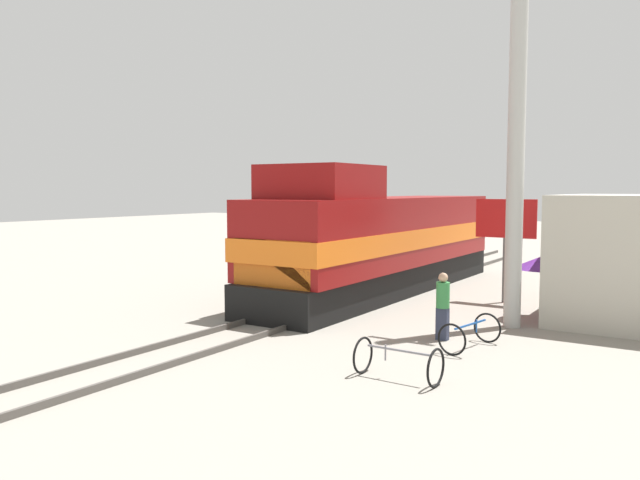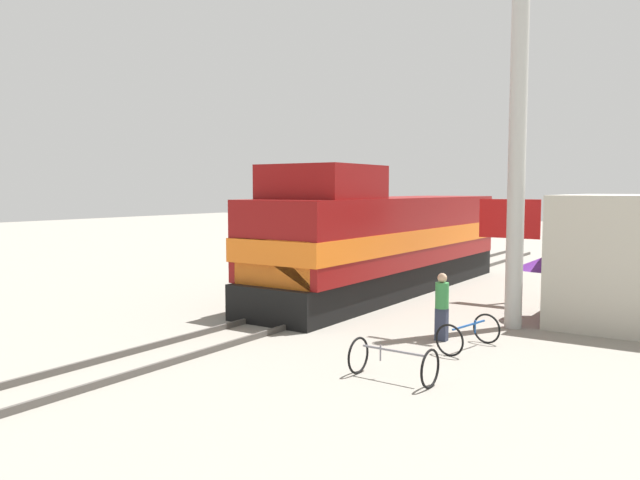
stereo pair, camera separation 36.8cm
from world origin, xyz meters
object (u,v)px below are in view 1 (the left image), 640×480
object	(u,v)px
locomotive	(379,241)
billboard_sign	(506,225)
utility_pole	(517,121)
vendor_umbrella	(547,262)
bicycle	(470,333)
bicycle_spare	(398,361)
person_bystander	(443,304)

from	to	relation	value
locomotive	billboard_sign	size ratio (longest dim) A/B	4.17
utility_pole	locomotive	bearing A→B (deg)	151.91
vendor_umbrella	bicycle	xyz separation A→B (m)	(-0.73, -4.48, -1.34)
locomotive	vendor_umbrella	bearing A→B (deg)	-14.10
utility_pole	bicycle	bearing A→B (deg)	-93.04
utility_pole	vendor_umbrella	bearing A→B (deg)	69.08
vendor_umbrella	bicycle_spare	bearing A→B (deg)	-98.27
locomotive	vendor_umbrella	world-z (taller)	locomotive
locomotive	person_bystander	xyz separation A→B (m)	(4.72, -5.59, -1.00)
bicycle_spare	billboard_sign	bearing A→B (deg)	-173.70
billboard_sign	bicycle	distance (m)	7.09
bicycle_spare	person_bystander	bearing A→B (deg)	-170.04
bicycle	locomotive	bearing A→B (deg)	-36.71
vendor_umbrella	person_bystander	xyz separation A→B (m)	(-1.63, -3.99, -0.79)
vendor_umbrella	billboard_sign	xyz separation A→B (m)	(-1.85, 2.16, 0.90)
bicycle	bicycle_spare	bearing A→B (deg)	93.58
locomotive	bicycle_spare	xyz separation A→B (m)	(5.24, -9.28, -1.54)
person_bystander	bicycle_spare	size ratio (longest dim) A/B	1.01
utility_pole	billboard_sign	world-z (taller)	utility_pole
person_bystander	bicycle_spare	world-z (taller)	person_bystander
locomotive	bicycle	world-z (taller)	locomotive
billboard_sign	bicycle_spare	world-z (taller)	billboard_sign
billboard_sign	bicycle_spare	xyz separation A→B (m)	(0.74, -9.84, -2.23)
bicycle_spare	utility_pole	bearing A→B (deg)	176.97
utility_pole	vendor_umbrella	size ratio (longest dim) A/B	5.82
bicycle	bicycle_spare	distance (m)	3.22
bicycle_spare	locomotive	bearing A→B (deg)	-148.53
billboard_sign	locomotive	bearing A→B (deg)	-172.90
vendor_umbrella	person_bystander	bearing A→B (deg)	-112.23
utility_pole	bicycle_spare	world-z (taller)	utility_pole
bicycle	utility_pole	bearing A→B (deg)	-82.55
billboard_sign	person_bystander	distance (m)	6.38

